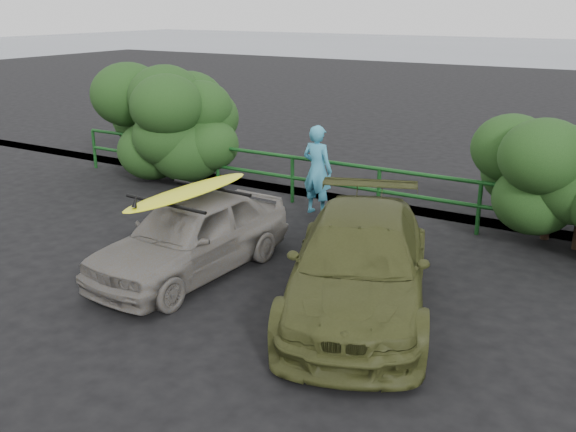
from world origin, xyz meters
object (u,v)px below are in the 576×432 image
(sedan, at_px, (191,236))
(man, at_px, (317,170))
(olive_vehicle, at_px, (359,264))
(guardrail, at_px, (334,185))
(surfboard, at_px, (189,191))

(sedan, distance_m, man, 3.75)
(olive_vehicle, distance_m, man, 4.33)
(guardrail, xyz_separation_m, olive_vehicle, (2.38, -3.90, 0.15))
(man, bearing_deg, olive_vehicle, 132.18)
(guardrail, xyz_separation_m, surfboard, (-0.40, -4.14, 0.84))
(guardrail, bearing_deg, man, -112.45)
(sedan, distance_m, olive_vehicle, 2.80)
(sedan, distance_m, surfboard, 0.72)
(sedan, relative_size, surfboard, 1.39)
(sedan, bearing_deg, olive_vehicle, 7.87)
(sedan, xyz_separation_m, olive_vehicle, (2.79, 0.24, 0.03))
(guardrail, distance_m, sedan, 4.17)
(guardrail, distance_m, surfboard, 4.25)
(guardrail, bearing_deg, olive_vehicle, -58.61)
(sedan, xyz_separation_m, man, (0.23, 3.73, 0.28))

